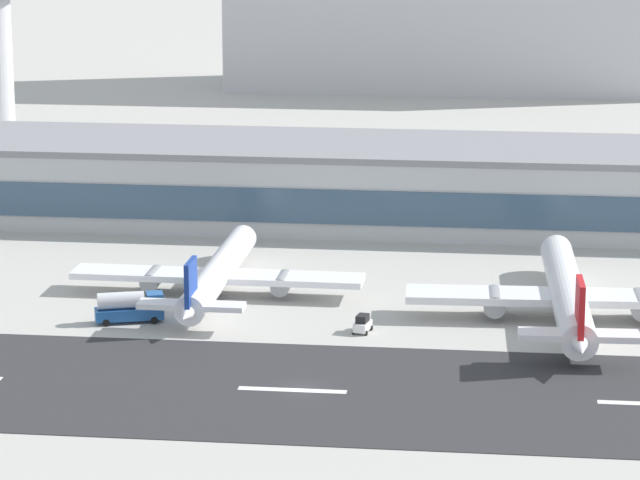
{
  "coord_description": "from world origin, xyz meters",
  "views": [
    {
      "loc": [
        22.09,
        -172.15,
        59.93
      ],
      "look_at": [
        -2.41,
        36.84,
        7.74
      ],
      "focal_mm": 93.4,
      "sensor_mm": 36.0,
      "label": 1
    }
  ],
  "objects_px": {
    "service_baggage_tug_1": "(362,324)",
    "airliner_red_tail_gate_1": "(568,297)",
    "service_fuel_truck_0": "(129,307)",
    "terminal_building": "(408,184)",
    "airliner_navy_tail_gate_0": "(216,276)"
  },
  "relations": [
    {
      "from": "airliner_red_tail_gate_1",
      "to": "airliner_navy_tail_gate_0",
      "type": "bearing_deg",
      "value": 79.82
    },
    {
      "from": "airliner_navy_tail_gate_0",
      "to": "service_baggage_tug_1",
      "type": "relative_size",
      "value": 12.46
    },
    {
      "from": "terminal_building",
      "to": "airliner_red_tail_gate_1",
      "type": "xyz_separation_m",
      "value": [
        23.36,
        -51.07,
        -3.03
      ]
    },
    {
      "from": "airliner_red_tail_gate_1",
      "to": "service_baggage_tug_1",
      "type": "distance_m",
      "value": 26.16
    },
    {
      "from": "terminal_building",
      "to": "airliner_navy_tail_gate_0",
      "type": "bearing_deg",
      "value": -116.4
    },
    {
      "from": "airliner_red_tail_gate_1",
      "to": "service_fuel_truck_0",
      "type": "bearing_deg",
      "value": 94.54
    },
    {
      "from": "airliner_red_tail_gate_1",
      "to": "service_fuel_truck_0",
      "type": "relative_size",
      "value": 5.51
    },
    {
      "from": "service_baggage_tug_1",
      "to": "terminal_building",
      "type": "bearing_deg",
      "value": 9.83
    },
    {
      "from": "terminal_building",
      "to": "service_fuel_truck_0",
      "type": "xyz_separation_m",
      "value": [
        -30.9,
        -57.65,
        -4.26
      ]
    },
    {
      "from": "airliner_navy_tail_gate_0",
      "to": "service_baggage_tug_1",
      "type": "bearing_deg",
      "value": -122.62
    },
    {
      "from": "airliner_red_tail_gate_1",
      "to": "service_fuel_truck_0",
      "type": "height_order",
      "value": "airliner_red_tail_gate_1"
    },
    {
      "from": "terminal_building",
      "to": "service_baggage_tug_1",
      "type": "bearing_deg",
      "value": -91.61
    },
    {
      "from": "airliner_red_tail_gate_1",
      "to": "service_baggage_tug_1",
      "type": "height_order",
      "value": "airliner_red_tail_gate_1"
    },
    {
      "from": "terminal_building",
      "to": "airliner_navy_tail_gate_0",
      "type": "height_order",
      "value": "terminal_building"
    },
    {
      "from": "service_baggage_tug_1",
      "to": "airliner_red_tail_gate_1",
      "type": "bearing_deg",
      "value": -62.15
    }
  ]
}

